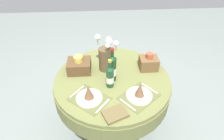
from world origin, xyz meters
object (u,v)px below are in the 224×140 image
flower_vase (105,56)px  wine_bottle_left (110,77)px  place_setting_left (89,95)px  book_on_table (115,114)px  woven_basket_side_left (79,65)px  woven_basket_side_right (149,63)px  place_setting_right (139,93)px  wine_bottle_centre (113,68)px  dining_table (112,88)px

flower_vase → wine_bottle_left: flower_vase is taller
place_setting_left → book_on_table: bearing=-42.0°
woven_basket_side_left → woven_basket_side_right: woven_basket_side_right is taller
woven_basket_side_left → woven_basket_side_right: bearing=-0.6°
wine_bottle_left → woven_basket_side_right: 0.51m
flower_vase → woven_basket_side_left: (-0.28, -0.01, -0.10)m
place_setting_right → woven_basket_side_left: bearing=143.1°
place_setting_left → wine_bottle_centre: size_ratio=1.15×
place_setting_left → place_setting_right: size_ratio=1.00×
place_setting_left → woven_basket_side_right: woven_basket_side_right is taller
flower_vase → woven_basket_side_right: bearing=-2.1°
place_setting_left → place_setting_right: bearing=-0.2°
place_setting_left → woven_basket_side_left: woven_basket_side_left is taller
dining_table → woven_basket_side_right: woven_basket_side_right is taller
wine_bottle_centre → book_on_table: (-0.01, -0.46, -0.13)m
place_setting_left → wine_bottle_centre: 0.36m
woven_basket_side_right → dining_table: bearing=-161.2°
dining_table → woven_basket_side_left: size_ratio=4.96×
dining_table → place_setting_right: size_ratio=2.86×
wine_bottle_centre → woven_basket_side_right: (0.41, 0.16, -0.07)m
wine_bottle_left → wine_bottle_centre: 0.10m
book_on_table → wine_bottle_centre: bearing=65.4°
wine_bottle_left → book_on_table: size_ratio=1.57×
book_on_table → place_setting_left: bearing=114.8°
book_on_table → woven_basket_side_right: bearing=32.8°
book_on_table → woven_basket_side_left: (-0.33, 0.63, 0.06)m
flower_vase → woven_basket_side_left: flower_vase is taller
flower_vase → woven_basket_side_left: bearing=-178.1°
dining_table → wine_bottle_centre: bearing=-87.2°
flower_vase → wine_bottle_centre: flower_vase is taller
place_setting_right → woven_basket_side_right: 0.46m
flower_vase → place_setting_right: bearing=-56.6°
wine_bottle_left → woven_basket_side_left: size_ratio=1.26×
wine_bottle_left → woven_basket_side_left: bearing=139.7°
place_setting_left → book_on_table: size_ratio=2.16×
wine_bottle_centre → place_setting_right: bearing=-48.7°
dining_table → woven_basket_side_left: (-0.34, 0.15, 0.22)m
woven_basket_side_right → place_setting_left: bearing=-146.5°
place_setting_left → flower_vase: size_ratio=1.08×
wine_bottle_left → woven_basket_side_left: (-0.31, 0.27, -0.05)m
book_on_table → woven_basket_side_right: size_ratio=1.01×
book_on_table → wine_bottle_left: bearing=69.9°
dining_table → wine_bottle_centre: wine_bottle_centre is taller
flower_vase → woven_basket_side_left: size_ratio=1.61×
place_setting_right → book_on_table: (-0.24, -0.20, -0.03)m
flower_vase → woven_basket_side_right: flower_vase is taller
wine_bottle_left → woven_basket_side_right: wine_bottle_left is taller
place_setting_right → wine_bottle_centre: size_ratio=1.15×
woven_basket_side_left → book_on_table: bearing=-61.9°
wine_bottle_left → woven_basket_side_right: size_ratio=1.59×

